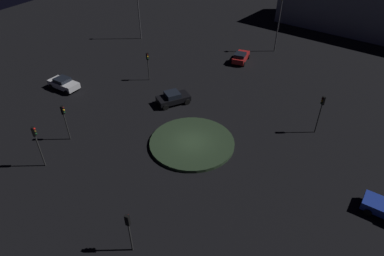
% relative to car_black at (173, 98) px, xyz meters
% --- Properties ---
extents(ground_plane, '(114.16, 114.16, 0.00)m').
position_rel_car_black_xyz_m(ground_plane, '(5.62, -5.76, -0.77)').
color(ground_plane, black).
extents(roundabout_island, '(8.57, 8.57, 0.32)m').
position_rel_car_black_xyz_m(roundabout_island, '(5.62, -5.76, -0.61)').
color(roundabout_island, '#263823').
rests_on(roundabout_island, ground_plane).
extents(car_black, '(3.81, 4.21, 1.51)m').
position_rel_car_black_xyz_m(car_black, '(0.00, 0.00, 0.00)').
color(car_black, black).
rests_on(car_black, ground_plane).
extents(car_red, '(2.30, 4.05, 1.54)m').
position_rel_car_black_xyz_m(car_red, '(2.88, 14.70, 0.01)').
color(car_red, red).
rests_on(car_red, ground_plane).
extents(car_white, '(4.22, 2.30, 1.48)m').
position_rel_car_black_xyz_m(car_white, '(-14.19, -3.54, -0.00)').
color(car_white, white).
rests_on(car_white, ground_plane).
extents(traffic_light_southwest, '(0.39, 0.36, 4.03)m').
position_rel_car_black_xyz_m(traffic_light_southwest, '(-5.81, -10.97, 2.10)').
color(traffic_light_southwest, '#2D2D2D').
rests_on(traffic_light_southwest, ground_plane).
extents(traffic_light_northeast, '(0.39, 0.37, 4.36)m').
position_rel_car_black_xyz_m(traffic_light_northeast, '(16.17, 2.08, 2.32)').
color(traffic_light_northeast, '#2D2D2D').
rests_on(traffic_light_northeast, ground_plane).
extents(traffic_light_southwest_near, '(0.39, 0.38, 4.43)m').
position_rel_car_black_xyz_m(traffic_light_southwest_near, '(-4.93, -15.02, 2.37)').
color(traffic_light_southwest_near, '#2D2D2D').
rests_on(traffic_light_southwest_near, ground_plane).
extents(traffic_light_northwest, '(0.39, 0.38, 3.88)m').
position_rel_car_black_xyz_m(traffic_light_northwest, '(-5.88, 3.59, 2.00)').
color(traffic_light_northwest, '#2D2D2D').
rests_on(traffic_light_northwest, ground_plane).
extents(traffic_light_south, '(0.33, 0.37, 3.76)m').
position_rel_car_black_xyz_m(traffic_light_south, '(7.52, -18.36, 1.92)').
color(traffic_light_south, '#2D2D2D').
rests_on(traffic_light_south, ground_plane).
extents(streetlamp_northwest, '(0.49, 0.49, 9.31)m').
position_rel_car_black_xyz_m(streetlamp_northwest, '(-15.59, 15.48, 5.01)').
color(streetlamp_northwest, '#4C4C51').
rests_on(streetlamp_northwest, ground_plane).
extents(streetlamp_north, '(0.55, 0.55, 8.34)m').
position_rel_car_black_xyz_m(streetlamp_north, '(6.18, 21.03, 4.82)').
color(streetlamp_north, '#4C4C51').
rests_on(streetlamp_north, ground_plane).
extents(store_building, '(30.17, 15.89, 7.87)m').
position_rel_car_black_xyz_m(store_building, '(17.13, 37.62, 3.16)').
color(store_building, '#8C939E').
rests_on(store_building, ground_plane).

